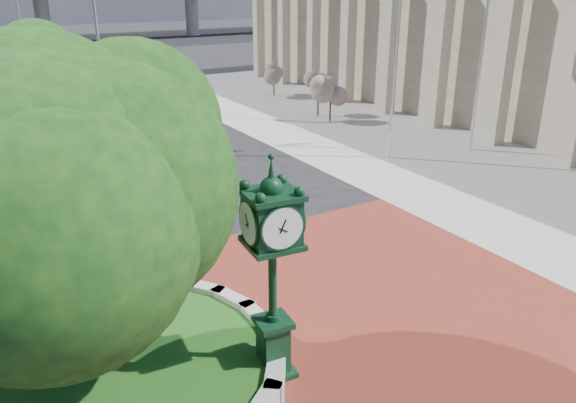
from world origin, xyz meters
The scene contains 17 objects.
ground centered at (0.00, 0.00, 0.00)m, with size 200.00×200.00×0.00m, color black.
plaza centered at (0.00, -1.00, 0.02)m, with size 12.00×12.00×0.04m, color maroon.
sidewalk centered at (16.00, 10.00, 0.02)m, with size 20.00×50.00×0.04m, color #9E9B93.
planter_wall centered at (-2.71, 0.00, 0.27)m, with size 2.96×6.77×0.54m.
grass_bed centered at (-5.00, 0.00, 0.20)m, with size 6.10×6.10×0.40m, color #234915.
civic_building centered at (23.60, 12.00, 4.33)m, with size 17.35×44.00×8.60m.
tree_planter centered at (-5.00, 0.00, 3.72)m, with size 5.20×5.20×6.33m.
tree_street centered at (-4.00, 18.00, 3.24)m, with size 4.40×4.40×5.45m.
post_clock centered at (-2.17, -1.40, 2.53)m, with size 1.04×1.04×4.60m.
parked_car centered at (1.03, 37.87, 0.73)m, with size 1.73×4.30×1.47m, color #530B17.
flagpole_a centered at (9.62, 8.88, 5.03)m, with size 1.53×0.17×9.81m.
flagpole_b centered at (13.74, 7.84, 5.50)m, with size 1.65×0.46×10.74m.
street_lamp_near centered at (1.50, 25.34, 5.94)m, with size 2.25×0.72×10.13m.
street_lamp_far centered at (-1.04, 39.05, 5.18)m, with size 1.96×0.58×8.83m.
shrub_near centered at (11.36, 15.93, 1.59)m, with size 1.20×1.20×2.20m.
shrub_mid centered at (11.59, 17.51, 1.59)m, with size 1.20×1.20×2.20m.
shrub_far centered at (12.43, 24.21, 1.59)m, with size 1.20×1.20×2.20m.
Camera 1 is at (-6.74, -9.56, 7.48)m, focal length 35.00 mm.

